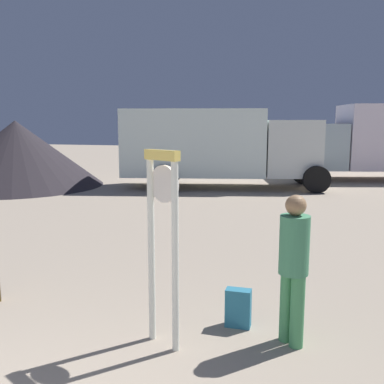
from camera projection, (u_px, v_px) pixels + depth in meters
standing_clock at (163, 229)px, 4.24m from camera, size 0.42×0.27×2.02m
person_near_clock at (294, 262)px, 4.30m from camera, size 0.30×0.30×1.57m
backpack at (238, 308)px, 4.79m from camera, size 0.28×0.19×0.44m
box_truck_near at (216, 145)px, 15.10m from camera, size 7.36×3.72×2.77m
dome_tent at (17, 154)px, 15.53m from camera, size 6.13×6.13×2.39m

